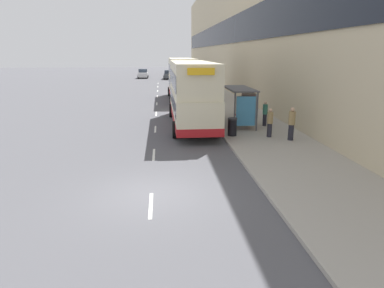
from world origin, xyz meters
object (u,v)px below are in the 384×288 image
(car_1, at_px, (169,75))
(pedestrian_3, at_px, (245,105))
(double_decker_bus_near, at_px, (192,93))
(litter_bin, at_px, (232,127))
(double_decker_bus_ahead, at_px, (182,78))
(pedestrian_2, at_px, (265,113))
(car_0, at_px, (143,74))
(pedestrian_1, at_px, (270,122))
(pedestrian_at_shelter, at_px, (292,123))
(bus_shelter, at_px, (243,100))

(car_1, height_order, pedestrian_3, pedestrian_3)
(double_decker_bus_near, xyz_separation_m, litter_bin, (2.08, -3.57, -1.62))
(double_decker_bus_ahead, distance_m, car_1, 30.06)
(pedestrian_2, bearing_deg, car_0, 102.22)
(car_0, distance_m, car_1, 5.83)
(double_decker_bus_near, distance_m, pedestrian_2, 5.09)
(pedestrian_1, relative_size, pedestrian_3, 1.03)
(double_decker_bus_ahead, xyz_separation_m, litter_bin, (1.88, -17.17, -1.61))
(pedestrian_2, relative_size, pedestrian_3, 1.01)
(car_0, bearing_deg, car_1, 149.86)
(double_decker_bus_ahead, bearing_deg, car_0, 99.77)
(pedestrian_at_shelter, relative_size, pedestrian_2, 1.13)
(double_decker_bus_near, xyz_separation_m, car_1, (-0.43, 43.62, -1.45))
(pedestrian_1, bearing_deg, car_0, 100.76)
(car_0, bearing_deg, double_decker_bus_near, 96.71)
(bus_shelter, xyz_separation_m, pedestrian_at_shelter, (1.82, -4.06, -0.79))
(pedestrian_1, bearing_deg, pedestrian_3, 88.39)
(double_decker_bus_near, xyz_separation_m, pedestrian_at_shelter, (5.11, -4.93, -1.20))
(double_decker_bus_ahead, bearing_deg, pedestrian_2, -72.42)
(pedestrian_1, bearing_deg, pedestrian_2, 78.00)
(pedestrian_3, bearing_deg, car_1, 96.64)
(pedestrian_1, xyz_separation_m, litter_bin, (-2.08, 0.54, -0.32))
(pedestrian_at_shelter, distance_m, pedestrian_3, 7.60)
(pedestrian_3, bearing_deg, bus_shelter, -106.57)
(car_1, xyz_separation_m, pedestrian_at_shelter, (5.55, -48.55, 0.24))
(car_1, distance_m, pedestrian_1, 47.95)
(double_decker_bus_near, bearing_deg, car_0, 96.71)
(car_1, distance_m, pedestrian_3, 41.27)
(pedestrian_1, bearing_deg, double_decker_bus_ahead, 102.59)
(bus_shelter, xyz_separation_m, double_decker_bus_ahead, (-3.10, 14.47, 0.41))
(pedestrian_2, bearing_deg, bus_shelter, 176.06)
(double_decker_bus_near, height_order, pedestrian_3, double_decker_bus_near)
(car_1, distance_m, pedestrian_at_shelter, 48.87)
(double_decker_bus_near, relative_size, litter_bin, 10.26)
(pedestrian_3, bearing_deg, double_decker_bus_near, -148.77)
(pedestrian_at_shelter, bearing_deg, pedestrian_2, 94.29)
(pedestrian_2, distance_m, pedestrian_3, 3.64)
(pedestrian_3, bearing_deg, pedestrian_at_shelter, -84.16)
(double_decker_bus_near, bearing_deg, car_1, 90.57)
(pedestrian_at_shelter, xyz_separation_m, pedestrian_3, (-0.77, 7.56, -0.12))
(car_1, height_order, pedestrian_1, pedestrian_1)
(double_decker_bus_ahead, distance_m, pedestrian_3, 11.80)
(bus_shelter, height_order, car_0, bus_shelter)
(pedestrian_at_shelter, height_order, litter_bin, pedestrian_at_shelter)
(double_decker_bus_ahead, bearing_deg, pedestrian_at_shelter, -75.14)
(pedestrian_at_shelter, relative_size, pedestrian_3, 1.14)
(car_1, bearing_deg, pedestrian_1, -84.51)
(bus_shelter, bearing_deg, pedestrian_at_shelter, -65.89)
(pedestrian_2, bearing_deg, pedestrian_at_shelter, -85.71)
(bus_shelter, relative_size, double_decker_bus_near, 0.39)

